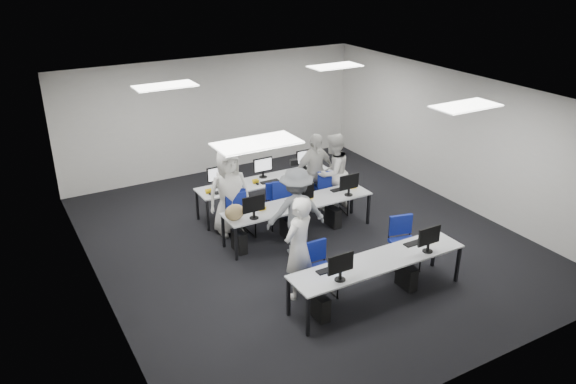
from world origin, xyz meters
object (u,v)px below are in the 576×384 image
chair_0 (320,280)px  student_2 (229,192)px  student_3 (314,172)px  chair_4 (336,202)px  desk_front (379,263)px  chair_1 (404,252)px  chair_6 (281,206)px  student_1 (333,173)px  chair_7 (325,196)px  chair_5 (234,217)px  photographer (296,212)px  chair_2 (241,222)px  desk_mid (299,205)px  student_0 (298,248)px  chair_3 (278,213)px

chair_0 → student_2: bearing=99.0°
student_3 → chair_4: bearing=-60.9°
desk_front → chair_1: chair_1 is taller
chair_6 → student_1: bearing=12.1°
chair_1 → chair_4: bearing=98.2°
chair_1 → chair_4: (0.21, 2.53, -0.04)m
chair_0 → student_3: (1.76, 3.00, 0.59)m
chair_0 → chair_1: bearing=2.1°
chair_4 → chair_7: size_ratio=0.87×
desk_front → chair_5: bearing=107.3°
chair_1 → photographer: size_ratio=0.55×
chair_0 → student_1: bearing=54.5°
chair_1 → chair_2: bearing=141.6°
chair_2 → student_2: student_2 is taller
chair_6 → photographer: (-0.44, -1.41, 0.57)m
desk_front → chair_2: bearing=108.2°
desk_mid → chair_0: (-0.80, -2.06, -0.38)m
chair_0 → chair_2: (-0.24, 2.63, -0.00)m
desk_front → student_0: 1.35m
chair_5 → student_0: bearing=-83.9°
chair_2 → photographer: photographer is taller
desk_front → chair_4: size_ratio=3.75×
desk_mid → chair_3: chair_3 is taller
chair_1 → student_3: bearing=104.7°
desk_mid → chair_3: bearing=104.5°
student_3 → photographer: (-1.37, -1.54, -0.01)m
chair_7 → chair_5: bearing=-162.0°
chair_5 → student_2: student_2 is taller
chair_4 → chair_6: (-1.23, 0.32, 0.04)m
student_0 → photographer: (0.70, 1.27, -0.03)m
chair_1 → student_2: size_ratio=0.54×
chair_0 → chair_7: chair_7 is taller
chair_6 → student_0: bearing=-96.6°
chair_1 → student_0: size_ratio=0.53×
chair_3 → desk_front: bearing=-75.6°
student_0 → student_1: student_0 is taller
student_3 → chair_2: bearing=-173.7°
chair_6 → student_1: size_ratio=0.55×
chair_3 → student_0: size_ratio=0.50×
chair_3 → chair_5: 0.95m
desk_mid → chair_1: chair_1 is taller
chair_3 → chair_4: bearing=7.2°
student_2 → chair_5: bearing=21.2°
student_0 → chair_0: bearing=125.2°
chair_4 → student_1: bearing=92.1°
chair_6 → chair_7: bearing=16.8°
chair_4 → student_0: student_0 is taller
student_1 → desk_front: bearing=52.5°
chair_3 → student_3: size_ratio=0.52×
chair_0 → student_3: student_3 is taller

